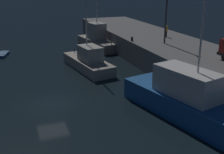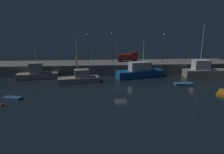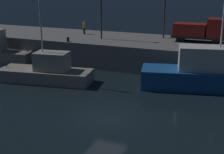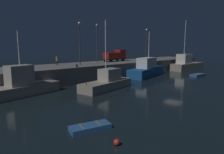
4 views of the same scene
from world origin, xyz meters
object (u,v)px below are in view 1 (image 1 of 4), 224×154
at_px(fishing_boat_orange, 88,61).
at_px(dockworker, 167,30).
at_px(fishing_boat_blue, 186,100).
at_px(fishing_trawler_red, 97,40).
at_px(lamp_post_west, 167,5).
at_px(bollard_west, 132,39).
at_px(dinghy_red_small, 2,54).

bearing_deg(fishing_boat_orange, dockworker, 99.17).
bearing_deg(dockworker, fishing_boat_blue, -25.49).
height_order(fishing_trawler_red, fishing_boat_blue, fishing_boat_blue).
height_order(fishing_boat_blue, lamp_post_west, lamp_post_west).
relative_size(lamp_post_west, dockworker, 4.71).
distance_m(dockworker, bollard_west, 5.36).
xyz_separation_m(dinghy_red_small, dockworker, (8.35, 20.71, 3.47)).
bearing_deg(dinghy_red_small, fishing_boat_orange, 42.93).
xyz_separation_m(fishing_trawler_red, lamp_post_west, (11.79, 4.74, 5.93)).
bearing_deg(dockworker, fishing_boat_orange, -80.83).
distance_m(fishing_boat_orange, dinghy_red_small, 13.91).
relative_size(fishing_boat_orange, bollard_west, 19.64).
relative_size(fishing_trawler_red, fishing_boat_orange, 0.99).
bearing_deg(dinghy_red_small, fishing_boat_blue, 28.30).
height_order(fishing_boat_orange, dockworker, fishing_boat_orange).
xyz_separation_m(fishing_boat_blue, dinghy_red_small, (-24.32, -13.10, -1.22)).
xyz_separation_m(fishing_boat_orange, lamp_post_west, (1.55, 9.03, 6.18)).
bearing_deg(fishing_boat_orange, lamp_post_west, 80.27).
xyz_separation_m(fishing_trawler_red, fishing_boat_blue, (24.39, -0.65, 0.16)).
relative_size(fishing_boat_blue, dinghy_red_small, 3.76).
bearing_deg(fishing_boat_blue, lamp_post_west, 156.85).
xyz_separation_m(fishing_boat_blue, fishing_boat_orange, (-14.15, -3.64, -0.41)).
bearing_deg(bollard_west, fishing_boat_blue, -8.73).
distance_m(fishing_trawler_red, dinghy_red_small, 13.79).
xyz_separation_m(fishing_boat_orange, bollard_west, (-1.13, 5.98, 1.99)).
bearing_deg(bollard_west, fishing_trawler_red, -169.47).
xyz_separation_m(lamp_post_west, dockworker, (-3.36, 2.22, -3.52)).
relative_size(fishing_trawler_red, bollard_west, 19.53).
relative_size(fishing_boat_orange, lamp_post_west, 1.27).
height_order(fishing_boat_orange, lamp_post_west, lamp_post_west).
relative_size(fishing_boat_blue, bollard_west, 24.45).
bearing_deg(fishing_boat_orange, fishing_trawler_red, 157.26).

